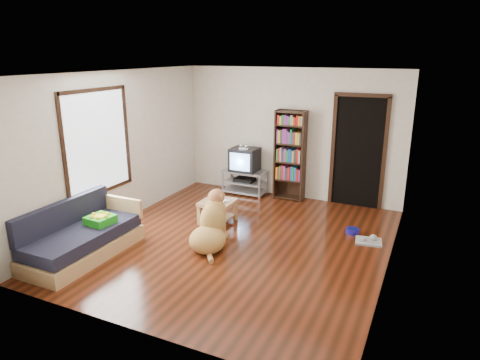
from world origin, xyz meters
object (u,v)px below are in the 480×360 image
at_px(green_cushion, 100,220).
at_px(sofa, 82,239).
at_px(dog_bowl, 352,231).
at_px(laptop, 217,201).
at_px(coffee_table, 218,207).
at_px(bookshelf, 290,151).
at_px(grey_rag, 369,241).
at_px(crt_tv, 245,159).
at_px(tv_stand, 245,181).
at_px(dog, 211,226).

distance_m(green_cushion, sofa, 0.37).
distance_m(green_cushion, dog_bowl, 4.02).
bearing_deg(green_cushion, laptop, 62.24).
bearing_deg(coffee_table, green_cushion, -122.88).
relative_size(laptop, bookshelf, 0.20).
xyz_separation_m(dog_bowl, grey_rag, (0.30, -0.25, -0.03)).
height_order(crt_tv, bookshelf, bookshelf).
xyz_separation_m(laptop, crt_tv, (-0.24, 1.72, 0.33)).
bearing_deg(grey_rag, sofa, -149.31).
height_order(dog_bowl, tv_stand, tv_stand).
xyz_separation_m(green_cushion, dog, (1.45, 0.80, -0.16)).
bearing_deg(sofa, coffee_table, 58.24).
bearing_deg(dog_bowl, bookshelf, 140.99).
bearing_deg(dog, coffee_table, 112.09).
bearing_deg(tv_stand, dog_bowl, -24.83).
bearing_deg(laptop, coffee_table, 100.37).
xyz_separation_m(tv_stand, coffee_table, (0.24, -1.67, 0.01)).
bearing_deg(grey_rag, dog, -152.13).
height_order(green_cushion, grey_rag, green_cushion).
bearing_deg(dog, dog_bowl, 36.69).
bearing_deg(bookshelf, grey_rag, -39.14).
bearing_deg(dog_bowl, laptop, -166.17).
bearing_deg(tv_stand, green_cushion, -104.21).
relative_size(crt_tv, bookshelf, 0.32).
bearing_deg(grey_rag, bookshelf, 140.86).
bearing_deg(crt_tv, tv_stand, -90.00).
xyz_separation_m(green_cushion, tv_stand, (0.85, 3.36, -0.21)).
xyz_separation_m(tv_stand, dog, (0.60, -2.56, 0.05)).
xyz_separation_m(green_cushion, coffee_table, (1.09, 1.68, -0.20)).
bearing_deg(grey_rag, green_cushion, -151.71).
height_order(bookshelf, dog, bookshelf).
bearing_deg(dog_bowl, crt_tv, 154.76).
bearing_deg(coffee_table, tv_stand, 98.11).
relative_size(green_cushion, tv_stand, 0.40).
bearing_deg(tv_stand, dog, -76.86).
distance_m(green_cushion, dog, 1.66).
bearing_deg(laptop, dog_bowl, 24.20).
xyz_separation_m(green_cushion, laptop, (1.09, 1.65, -0.07)).
relative_size(laptop, sofa, 0.20).
distance_m(grey_rag, sofa, 4.38).
distance_m(bookshelf, coffee_table, 2.04).
xyz_separation_m(green_cushion, bookshelf, (1.80, 3.45, 0.52)).
height_order(dog_bowl, grey_rag, dog_bowl).
distance_m(dog_bowl, coffee_table, 2.32).
bearing_deg(laptop, crt_tv, 108.24).
xyz_separation_m(laptop, coffee_table, (-0.00, 0.03, -0.13)).
distance_m(tv_stand, dog, 2.63).
relative_size(green_cushion, dog, 0.34).
bearing_deg(tv_stand, crt_tv, 90.00).
height_order(green_cushion, crt_tv, crt_tv).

